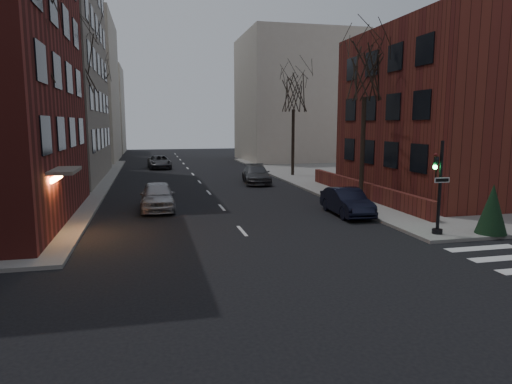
# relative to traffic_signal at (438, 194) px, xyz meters

# --- Properties ---
(ground) EXTENTS (160.00, 160.00, 0.00)m
(ground) POSITION_rel_traffic_signal_xyz_m (-7.94, -8.99, -1.91)
(ground) COLOR black
(ground) RESTS_ON ground
(sidewalk_far_right) EXTENTS (44.00, 44.00, 0.15)m
(sidewalk_far_right) POSITION_rel_traffic_signal_xyz_m (21.06, 21.01, -1.83)
(sidewalk_far_right) COLOR gray
(sidewalk_far_right) RESTS_ON ground
(building_right_brick) EXTENTS (12.00, 14.00, 11.00)m
(building_right_brick) POSITION_rel_traffic_signal_xyz_m (8.56, 10.01, 3.59)
(building_right_brick) COLOR maroon
(building_right_brick) RESTS_ON ground
(low_wall_right) EXTENTS (0.35, 16.00, 1.00)m
(low_wall_right) POSITION_rel_traffic_signal_xyz_m (1.36, 10.01, -1.26)
(low_wall_right) COLOR maroon
(low_wall_right) RESTS_ON sidewalk_far_right
(building_distant_la) EXTENTS (14.00, 16.00, 18.00)m
(building_distant_la) POSITION_rel_traffic_signal_xyz_m (-22.94, 46.01, 7.09)
(building_distant_la) COLOR beige
(building_distant_la) RESTS_ON ground
(building_distant_ra) EXTENTS (14.00, 14.00, 16.00)m
(building_distant_ra) POSITION_rel_traffic_signal_xyz_m (7.06, 41.01, 6.09)
(building_distant_ra) COLOR beige
(building_distant_ra) RESTS_ON ground
(building_distant_lb) EXTENTS (10.00, 12.00, 14.00)m
(building_distant_lb) POSITION_rel_traffic_signal_xyz_m (-20.94, 63.01, 5.09)
(building_distant_lb) COLOR beige
(building_distant_lb) RESTS_ON ground
(traffic_signal) EXTENTS (0.76, 0.44, 4.00)m
(traffic_signal) POSITION_rel_traffic_signal_xyz_m (0.00, 0.00, 0.00)
(traffic_signal) COLOR black
(traffic_signal) RESTS_ON sidewalk_far_right
(tree_left_a) EXTENTS (4.18, 4.18, 10.26)m
(tree_left_a) POSITION_rel_traffic_signal_xyz_m (-16.74, 5.01, 6.56)
(tree_left_a) COLOR #2D231C
(tree_left_a) RESTS_ON sidewalk_far_left
(tree_left_b) EXTENTS (4.40, 4.40, 10.80)m
(tree_left_b) POSITION_rel_traffic_signal_xyz_m (-16.74, 17.01, 7.00)
(tree_left_b) COLOR #2D231C
(tree_left_b) RESTS_ON sidewalk_far_left
(tree_left_c) EXTENTS (3.96, 3.96, 9.72)m
(tree_left_c) POSITION_rel_traffic_signal_xyz_m (-16.74, 31.01, 6.12)
(tree_left_c) COLOR #2D231C
(tree_left_c) RESTS_ON sidewalk_far_left
(tree_right_a) EXTENTS (3.96, 3.96, 9.72)m
(tree_right_a) POSITION_rel_traffic_signal_xyz_m (0.86, 9.01, 6.12)
(tree_right_a) COLOR #2D231C
(tree_right_a) RESTS_ON sidewalk_far_right
(tree_right_b) EXTENTS (3.74, 3.74, 9.18)m
(tree_right_b) POSITION_rel_traffic_signal_xyz_m (0.86, 23.01, 5.68)
(tree_right_b) COLOR #2D231C
(tree_right_b) RESTS_ON sidewalk_far_right
(streetlamp_near) EXTENTS (0.36, 0.36, 6.28)m
(streetlamp_near) POSITION_rel_traffic_signal_xyz_m (-16.14, 13.01, 2.33)
(streetlamp_near) COLOR black
(streetlamp_near) RESTS_ON sidewalk_far_left
(streetlamp_far) EXTENTS (0.36, 0.36, 6.28)m
(streetlamp_far) POSITION_rel_traffic_signal_xyz_m (-16.14, 33.01, 2.33)
(streetlamp_far) COLOR black
(streetlamp_far) RESTS_ON sidewalk_far_left
(parked_sedan) EXTENTS (1.65, 4.41, 1.44)m
(parked_sedan) POSITION_rel_traffic_signal_xyz_m (-1.76, 5.33, -1.19)
(parked_sedan) COLOR black
(parked_sedan) RESTS_ON ground
(car_lane_silver) EXTENTS (1.94, 4.69, 1.59)m
(car_lane_silver) POSITION_rel_traffic_signal_xyz_m (-11.58, 9.16, -1.11)
(car_lane_silver) COLOR #9D9EA3
(car_lane_silver) RESTS_ON ground
(car_lane_gray) EXTENTS (2.64, 5.28, 1.47)m
(car_lane_gray) POSITION_rel_traffic_signal_xyz_m (-3.51, 19.03, -1.17)
(car_lane_gray) COLOR #3B3B3F
(car_lane_gray) RESTS_ON ground
(car_lane_far) EXTENTS (2.59, 5.18, 1.41)m
(car_lane_far) POSITION_rel_traffic_signal_xyz_m (-10.92, 33.58, -1.20)
(car_lane_far) COLOR #3B3B3F
(car_lane_far) RESTS_ON ground
(sandwich_board) EXTENTS (0.61, 0.70, 0.94)m
(sandwich_board) POSITION_rel_traffic_signal_xyz_m (-0.24, 8.00, -1.29)
(sandwich_board) COLOR silver
(sandwich_board) RESTS_ON sidewalk_far_right
(evergreen_shrub) EXTENTS (1.44, 1.44, 2.16)m
(evergreen_shrub) POSITION_rel_traffic_signal_xyz_m (2.34, -0.49, -0.68)
(evergreen_shrub) COLOR black
(evergreen_shrub) RESTS_ON sidewalk_far_right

